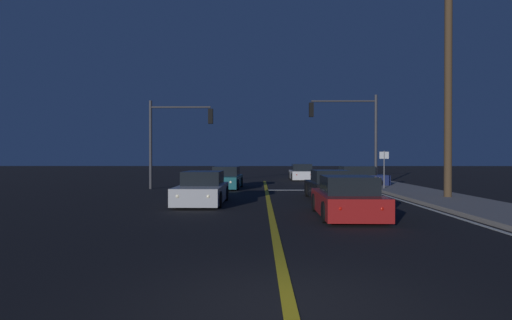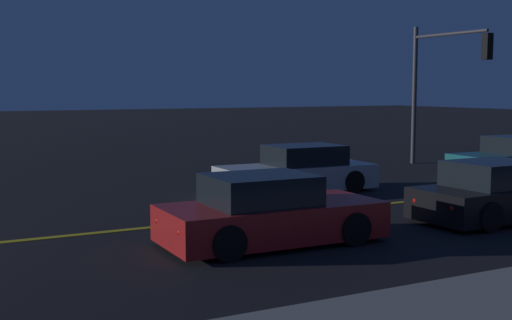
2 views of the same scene
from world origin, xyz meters
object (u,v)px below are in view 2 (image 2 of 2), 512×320
at_px(car_far_approaching_silver, 298,172).
at_px(traffic_signal_far_left, 441,72).
at_px(car_mid_block_red, 269,214).
at_px(car_lead_oncoming_black, 499,194).

relative_size(car_far_approaching_silver, traffic_signal_far_left, 0.85).
xyz_separation_m(car_mid_block_red, traffic_signal_far_left, (-8.02, 11.73, 2.99)).
bearing_deg(car_far_approaching_silver, traffic_signal_far_left, -69.77).
relative_size(car_mid_block_red, car_far_approaching_silver, 0.94).
bearing_deg(car_lead_oncoming_black, traffic_signal_far_left, 142.95).
bearing_deg(car_lead_oncoming_black, car_mid_block_red, -95.05).
xyz_separation_m(car_far_approaching_silver, traffic_signal_far_left, (-2.78, 7.89, 2.99)).
xyz_separation_m(car_mid_block_red, car_lead_oncoming_black, (0.37, 5.71, -0.00)).
xyz_separation_m(car_lead_oncoming_black, traffic_signal_far_left, (-8.39, 6.03, 2.99)).
height_order(car_mid_block_red, car_lead_oncoming_black, same).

